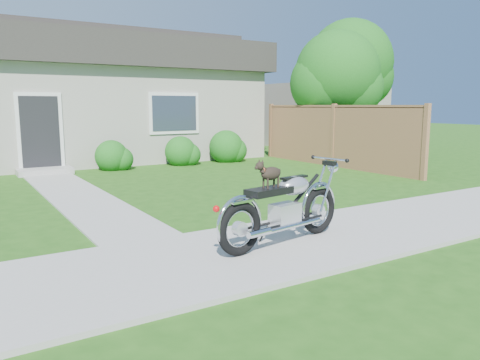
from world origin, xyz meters
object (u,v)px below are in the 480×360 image
Objects in this scene: house at (70,96)px; fence at (333,136)px; potted_plant_right at (120,158)px; tree_near at (341,77)px; tree_far at (353,67)px; motorcycle_with_dog at (285,206)px.

house reaches higher than fence.
house is at bearing 135.26° from fence.
house is 3.94m from potted_plant_right.
tree_far is at bearing 39.13° from tree_near.
house is 18.90× the size of potted_plant_right.
tree_near is at bearing 40.50° from fence.
potted_plant_right is at bearing 153.98° from fence.
tree_far is 10.55m from potted_plant_right.
motorcycle_with_dog is at bearing -93.53° from potted_plant_right.
motorcycle_with_dog is (-10.59, -9.36, -2.87)m from tree_far.
fence is 9.93× the size of potted_plant_right.
tree_near is (7.64, -5.10, 0.61)m from house.
potted_plant_right is at bearing 76.57° from motorcycle_with_dog.
fence is 1.53× the size of tree_near.
potted_plant_right is at bearing -175.62° from tree_far.
tree_far reaches higher than fence.
motorcycle_with_dog is (-7.60, -6.94, -2.23)m from tree_near.
fence is 6.41m from potted_plant_right.
house is 2.92× the size of tree_near.
potted_plant_right is at bearing 166.81° from tree_near.
motorcycle_with_dog reaches higher than potted_plant_right.
motorcycle_with_dog is (-6.27, -5.79, -0.40)m from fence.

